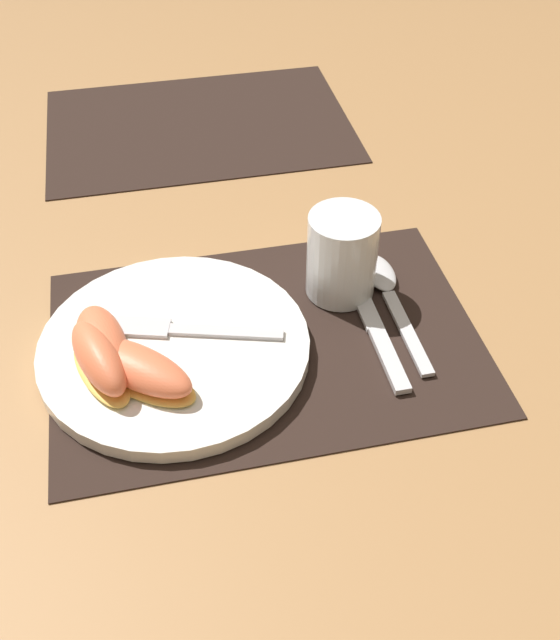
# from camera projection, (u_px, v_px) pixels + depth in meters

# --- Properties ---
(ground_plane) EXTENTS (3.00, 3.00, 0.00)m
(ground_plane) POSITION_uv_depth(u_px,v_px,m) (266.00, 342.00, 0.78)
(ground_plane) COLOR #A37547
(placemat) EXTENTS (0.44, 0.31, 0.00)m
(placemat) POSITION_uv_depth(u_px,v_px,m) (266.00, 340.00, 0.78)
(placemat) COLOR black
(placemat) RESTS_ON ground_plane
(placemat_far) EXTENTS (0.44, 0.31, 0.00)m
(placemat_far) POSITION_uv_depth(u_px,v_px,m) (199.00, 125.00, 1.11)
(placemat_far) COLOR black
(placemat_far) RESTS_ON ground_plane
(plate) EXTENTS (0.28, 0.28, 0.02)m
(plate) POSITION_uv_depth(u_px,v_px,m) (175.00, 350.00, 0.76)
(plate) COLOR white
(plate) RESTS_ON placemat
(juice_glass) EXTENTS (0.08, 0.08, 0.10)m
(juice_glass) POSITION_uv_depth(u_px,v_px,m) (342.00, 259.00, 0.81)
(juice_glass) COLOR silver
(juice_glass) RESTS_ON placemat
(knife) EXTENTS (0.02, 0.22, 0.01)m
(knife) POSITION_uv_depth(u_px,v_px,m) (371.00, 319.00, 0.80)
(knife) COLOR silver
(knife) RESTS_ON placemat
(spoon) EXTENTS (0.03, 0.19, 0.01)m
(spoon) POSITION_uv_depth(u_px,v_px,m) (387.00, 288.00, 0.83)
(spoon) COLOR silver
(spoon) RESTS_ON placemat
(fork) EXTENTS (0.19, 0.07, 0.00)m
(fork) POSITION_uv_depth(u_px,v_px,m) (177.00, 329.00, 0.77)
(fork) COLOR silver
(fork) RESTS_ON plate
(citrus_wedge_0) EXTENTS (0.07, 0.12, 0.04)m
(citrus_wedge_0) POSITION_uv_depth(u_px,v_px,m) (102.00, 347.00, 0.73)
(citrus_wedge_0) COLOR #F7C656
(citrus_wedge_0) RESTS_ON plate
(citrus_wedge_1) EXTENTS (0.07, 0.12, 0.04)m
(citrus_wedge_1) POSITION_uv_depth(u_px,v_px,m) (99.00, 360.00, 0.71)
(citrus_wedge_1) COLOR #F7C656
(citrus_wedge_1) RESTS_ON plate
(citrus_wedge_2) EXTENTS (0.13, 0.12, 0.03)m
(citrus_wedge_2) POSITION_uv_depth(u_px,v_px,m) (137.00, 369.00, 0.71)
(citrus_wedge_2) COLOR #F7C656
(citrus_wedge_2) RESTS_ON plate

